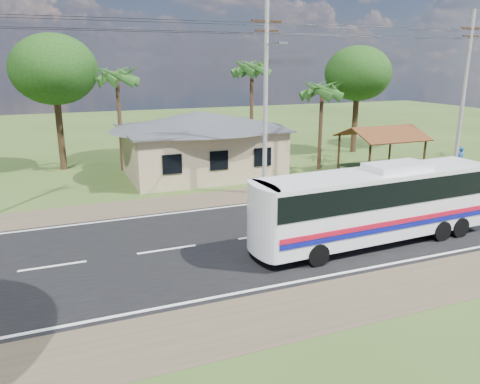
% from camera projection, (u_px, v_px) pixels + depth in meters
% --- Properties ---
extents(ground, '(120.00, 120.00, 0.00)m').
position_uv_depth(ground, '(264.00, 236.00, 21.33)').
color(ground, '#334A1A').
rests_on(ground, ground).
extents(road, '(120.00, 16.00, 0.03)m').
position_uv_depth(road, '(264.00, 236.00, 21.33)').
color(road, black).
rests_on(road, ground).
extents(house, '(12.40, 10.00, 5.00)m').
position_uv_depth(house, '(200.00, 136.00, 32.60)').
color(house, tan).
rests_on(house, ground).
extents(waiting_shed, '(5.20, 4.48, 3.35)m').
position_uv_depth(waiting_shed, '(382.00, 134.00, 32.85)').
color(waiting_shed, '#332312').
rests_on(waiting_shed, ground).
extents(concrete_barrier, '(7.00, 0.30, 0.90)m').
position_uv_depth(concrete_barrier, '(395.00, 176.00, 30.51)').
color(concrete_barrier, '#9E9E99').
rests_on(concrete_barrier, ground).
extents(utility_poles, '(32.80, 2.22, 11.00)m').
position_uv_depth(utility_poles, '(260.00, 96.00, 26.54)').
color(utility_poles, '#9E9E99').
rests_on(utility_poles, ground).
extents(palm_near, '(2.80, 2.80, 6.70)m').
position_uv_depth(palm_near, '(322.00, 90.00, 33.03)').
color(palm_near, '#47301E').
rests_on(palm_near, ground).
extents(palm_mid, '(2.80, 2.80, 8.20)m').
position_uv_depth(palm_mid, '(252.00, 69.00, 35.42)').
color(palm_mid, '#47301E').
rests_on(palm_mid, ground).
extents(palm_far, '(2.80, 2.80, 7.70)m').
position_uv_depth(palm_far, '(117.00, 76.00, 32.41)').
color(palm_far, '#47301E').
rests_on(palm_far, ground).
extents(tree_behind_house, '(6.00, 6.00, 9.61)m').
position_uv_depth(tree_behind_house, '(54.00, 70.00, 32.65)').
color(tree_behind_house, '#47301E').
rests_on(tree_behind_house, ground).
extents(tree_behind_shed, '(5.60, 5.60, 9.02)m').
position_uv_depth(tree_behind_shed, '(358.00, 74.00, 39.57)').
color(tree_behind_shed, '#47301E').
rests_on(tree_behind_shed, ground).
extents(coach_bus, '(11.26, 2.88, 3.46)m').
position_uv_depth(coach_bus, '(378.00, 199.00, 20.06)').
color(coach_bus, white).
rests_on(coach_bus, ground).
extents(motorcycle, '(2.07, 1.37, 1.03)m').
position_uv_depth(motorcycle, '(381.00, 179.00, 29.44)').
color(motorcycle, black).
rests_on(motorcycle, ground).
extents(person, '(0.67, 0.44, 1.82)m').
position_uv_depth(person, '(460.00, 159.00, 33.47)').
color(person, '#1B4897').
rests_on(person, ground).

